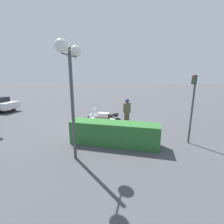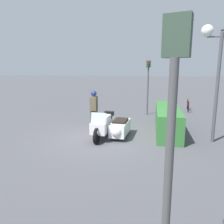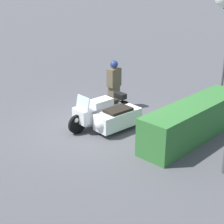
{
  "view_description": "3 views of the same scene",
  "coord_description": "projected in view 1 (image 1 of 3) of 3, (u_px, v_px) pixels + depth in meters",
  "views": [
    {
      "loc": [
        -2.97,
        9.17,
        3.11
      ],
      "look_at": [
        -0.71,
        -0.28,
        0.91
      ],
      "focal_mm": 24.0,
      "sensor_mm": 36.0,
      "label": 1
    },
    {
      "loc": [
        8.31,
        1.89,
        2.76
      ],
      "look_at": [
        -0.22,
        0.32,
        1.04
      ],
      "focal_mm": 35.0,
      "sensor_mm": 36.0,
      "label": 2
    },
    {
      "loc": [
        6.86,
        7.37,
        4.51
      ],
      "look_at": [
        0.09,
        0.76,
        0.75
      ],
      "focal_mm": 55.0,
      "sensor_mm": 36.0,
      "label": 3
    }
  ],
  "objects": [
    {
      "name": "police_motorcycle",
      "position": [
        101.0,
        121.0,
        9.61
      ],
      "size": [
        2.52,
        1.4,
        1.14
      ],
      "rotation": [
        0.0,
        0.0,
        -0.07
      ],
      "color": "black",
      "rests_on": "ground"
    },
    {
      "name": "twin_lamp_post",
      "position": [
        70.0,
        66.0,
        5.2
      ],
      "size": [
        0.42,
        1.42,
        4.3
      ],
      "color": "#4C4C51",
      "rests_on": "ground"
    },
    {
      "name": "hedge_bush_curbside",
      "position": [
        114.0,
        133.0,
        7.14
      ],
      "size": [
        4.18,
        0.97,
        1.09
      ],
      "primitive_type": "cube",
      "color": "#337033",
      "rests_on": "ground"
    },
    {
      "name": "traffic_light_far",
      "position": [
        192.0,
        100.0,
        6.91
      ],
      "size": [
        0.23,
        0.27,
        3.25
      ],
      "rotation": [
        0.0,
        0.0,
        0.11
      ],
      "color": "#4C4C4C",
      "rests_on": "ground"
    },
    {
      "name": "officer_rider",
      "position": [
        127.0,
        111.0,
        10.26
      ],
      "size": [
        0.49,
        0.31,
        1.76
      ],
      "rotation": [
        0.0,
        0.0,
        1.62
      ],
      "color": "brown",
      "rests_on": "ground"
    },
    {
      "name": "ground_plane",
      "position": [
        101.0,
        126.0,
        10.06
      ],
      "size": [
        160.0,
        160.0,
        0.0
      ],
      "primitive_type": "plane",
      "color": "#4C4C51"
    }
  ]
}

